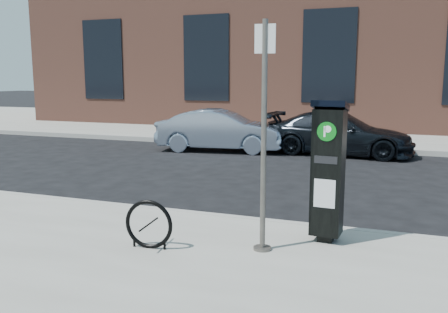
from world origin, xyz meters
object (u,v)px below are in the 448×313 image
at_px(bike_rack, 149,225).
at_px(car_silver, 221,130).
at_px(sign_pole, 264,140).
at_px(parking_kiosk, 328,170).
at_px(car_dark, 339,134).

xyz_separation_m(bike_rack, car_silver, (-2.26, 8.49, 0.18)).
xyz_separation_m(sign_pole, bike_rack, (-1.30, -0.42, -1.04)).
relative_size(parking_kiosk, bike_rack, 2.92).
distance_m(bike_rack, car_silver, 8.79).
relative_size(car_silver, car_dark, 0.91).
distance_m(parking_kiosk, car_dark, 8.08).
height_order(bike_rack, car_dark, car_dark).
bearing_deg(car_dark, sign_pole, -175.78).
bearing_deg(car_dark, car_silver, 102.43).
xyz_separation_m(bike_rack, car_dark, (1.19, 9.04, 0.16)).
height_order(sign_pole, car_dark, sign_pole).
height_order(parking_kiosk, sign_pole, sign_pole).
xyz_separation_m(sign_pole, car_silver, (-3.56, 8.07, -0.86)).
bearing_deg(car_dark, bike_rack, 175.96).
bearing_deg(car_silver, sign_pole, -164.17).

